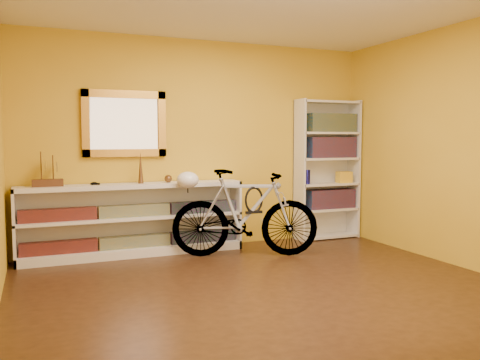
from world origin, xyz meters
name	(u,v)px	position (x,y,z in m)	size (l,w,h in m)	color
floor	(269,290)	(0.00, 0.00, -0.01)	(4.50, 4.00, 0.01)	black
back_wall	(201,145)	(0.00, 2.00, 1.30)	(4.50, 0.01, 2.60)	gold
right_wall	(461,146)	(2.25, 0.00, 1.30)	(0.01, 4.00, 2.60)	gold
gilt_mirror	(125,124)	(-0.95, 1.97, 1.55)	(0.98, 0.06, 0.78)	brown
wall_socket	(265,222)	(0.90, 1.99, 0.25)	(0.09, 0.01, 0.09)	silver
console_unit	(134,220)	(-0.89, 1.81, 0.42)	(2.60, 0.35, 0.85)	silver
cd_row_lower	(135,241)	(-0.89, 1.79, 0.17)	(2.50, 0.13, 0.14)	black
cd_row_upper	(134,211)	(-0.89, 1.79, 0.54)	(2.50, 0.13, 0.14)	navy
model_ship	(47,169)	(-1.82, 1.81, 1.04)	(0.32, 0.12, 0.38)	#412312
toy_car	(95,185)	(-1.32, 1.81, 0.85)	(0.00, 0.00, 0.00)	black
bronze_ornament	(141,168)	(-0.80, 1.81, 1.04)	(0.06, 0.06, 0.37)	brown
decorative_orb	(168,179)	(-0.47, 1.81, 0.90)	(0.09, 0.09, 0.09)	brown
bookcase	(327,170)	(1.77, 1.84, 0.95)	(0.90, 0.30, 1.90)	silver
book_row_a	(330,199)	(1.82, 1.84, 0.55)	(0.70, 0.22, 0.26)	maroon
book_row_b	(331,147)	(1.82, 1.84, 1.25)	(0.70, 0.22, 0.28)	maroon
book_row_c	(331,123)	(1.82, 1.84, 1.59)	(0.70, 0.22, 0.25)	navy
travel_mug	(307,177)	(1.44, 1.82, 0.86)	(0.09, 0.09, 0.19)	#161699
red_tin	(314,125)	(1.57, 1.87, 1.56)	(0.15, 0.15, 0.19)	maroon
yellow_bag	(344,177)	(2.02, 1.80, 0.84)	(0.20, 0.13, 0.15)	yellow
bicycle	(245,213)	(0.30, 1.28, 0.51)	(1.74, 0.45, 1.02)	silver
helmet	(188,180)	(-0.32, 1.50, 0.90)	(0.26, 0.25, 0.19)	white
u_lock	(254,200)	(0.40, 1.24, 0.66)	(0.23, 0.23, 0.02)	black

